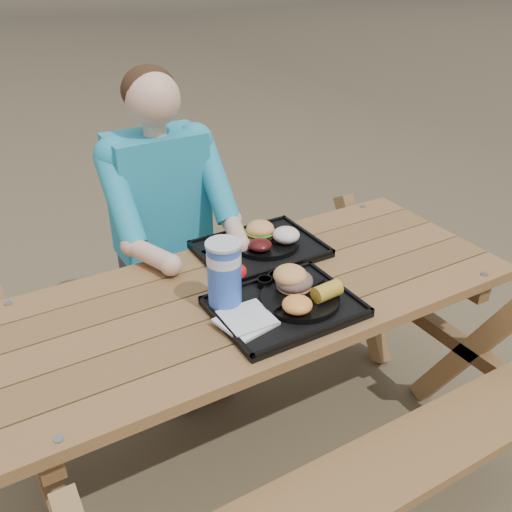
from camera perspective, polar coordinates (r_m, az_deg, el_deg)
ground at (r=2.45m, az=-0.00°, el=-18.20°), size 60.00×60.00×0.00m
picnic_table at (r=2.18m, az=-0.00°, el=-11.59°), size 1.80×1.49×0.75m
tray_near at (r=1.85m, az=2.90°, el=-5.20°), size 0.45×0.35×0.02m
tray_far at (r=2.17m, az=0.40°, el=0.61°), size 0.45×0.35×0.02m
plate_near at (r=1.86m, az=4.42°, el=-4.27°), size 0.26×0.26×0.02m
plate_far at (r=2.19m, az=0.94°, el=1.37°), size 0.26×0.26×0.02m
napkin_stack at (r=1.76m, az=-1.03°, el=-6.50°), size 0.18×0.18×0.02m
soda_cup at (r=1.79m, az=-3.18°, el=-2.01°), size 0.11×0.11×0.22m
condiment_bbq at (r=1.93m, az=0.88°, el=-2.66°), size 0.05×0.05×0.03m
condiment_mustard at (r=1.95m, az=1.99°, el=-2.21°), size 0.05×0.05×0.03m
sandwich at (r=1.86m, az=3.88°, el=-1.58°), size 0.12×0.12×0.12m
mac_cheese at (r=1.77m, az=4.14°, el=-4.88°), size 0.10×0.10×0.05m
corn_cob at (r=1.84m, az=7.11°, el=-3.52°), size 0.10×0.10×0.06m
cutlery_far at (r=2.10m, az=-3.80°, el=-0.22°), size 0.08×0.17×0.01m
burger at (r=2.18m, az=0.43°, el=3.08°), size 0.11×0.11×0.10m
baked_beans at (r=2.10m, az=0.43°, el=1.11°), size 0.09×0.09×0.04m
potato_salad at (r=2.16m, az=3.03°, el=2.12°), size 0.10×0.10×0.06m
diner at (r=2.49m, az=-9.08°, el=1.11°), size 0.48×0.84×1.28m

